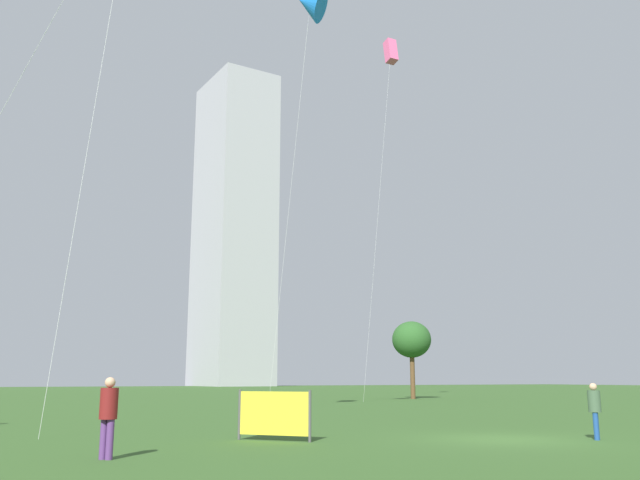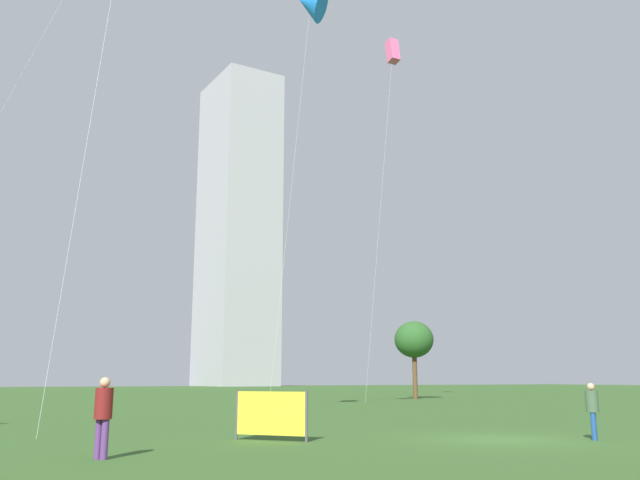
# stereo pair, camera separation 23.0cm
# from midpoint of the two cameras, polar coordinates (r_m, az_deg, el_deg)

# --- Properties ---
(ground) EXTENTS (280.00, 280.00, 0.00)m
(ground) POSITION_cam_midpoint_polar(r_m,az_deg,el_deg) (20.52, 15.52, -15.99)
(ground) COLOR #335623
(person_standing_1) EXTENTS (0.35, 0.35, 1.57)m
(person_standing_1) POSITION_cam_midpoint_polar(r_m,az_deg,el_deg) (21.09, 22.39, -12.95)
(person_standing_1) COLOR #1E478C
(person_standing_1) RESTS_ON ground
(person_standing_2) EXTENTS (0.38, 0.38, 1.72)m
(person_standing_2) POSITION_cam_midpoint_polar(r_m,az_deg,el_deg) (15.68, -17.48, -13.69)
(person_standing_2) COLOR #593372
(person_standing_2) RESTS_ON ground
(kite_flying_0) EXTENTS (2.70, 3.76, 23.11)m
(kite_flying_0) POSITION_cam_midpoint_polar(r_m,az_deg,el_deg) (39.25, -0.64, 19.43)
(kite_flying_0) COLOR silver
(kite_flying_0) RESTS_ON ground
(kite_flying_2) EXTENTS (4.61, 2.23, 31.01)m
(kite_flying_2) POSITION_cam_midpoint_polar(r_m,az_deg,el_deg) (61.61, 6.29, 15.59)
(kite_flying_2) COLOR silver
(kite_flying_2) RESTS_ON ground
(park_tree_0) EXTENTS (3.34, 3.34, 6.54)m
(park_tree_0) POSITION_cam_midpoint_polar(r_m,az_deg,el_deg) (59.00, 8.08, -8.40)
(park_tree_0) COLOR brown
(park_tree_0) RESTS_ON ground
(distant_highrise_0) EXTENTS (15.86, 21.03, 74.57)m
(distant_highrise_0) POSITION_cam_midpoint_polar(r_m,az_deg,el_deg) (163.59, -6.95, 0.99)
(distant_highrise_0) COLOR #A8A8AD
(distant_highrise_0) RESTS_ON ground
(event_banner) EXTENTS (1.53, 1.70, 1.39)m
(event_banner) POSITION_cam_midpoint_polar(r_m,az_deg,el_deg) (19.43, -3.84, -14.47)
(event_banner) COLOR #4C4C4C
(event_banner) RESTS_ON ground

